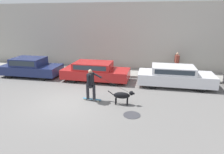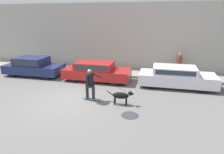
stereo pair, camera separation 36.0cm
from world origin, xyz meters
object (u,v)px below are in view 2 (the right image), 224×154
(parked_car_2, at_px, (176,77))
(dog, at_px, (122,96))
(pedestrian_with_bag, at_px, (179,62))
(skateboarder, at_px, (90,83))
(parked_car_1, at_px, (96,71))
(parked_car_0, at_px, (34,67))

(parked_car_2, relative_size, dog, 3.46)
(pedestrian_with_bag, bearing_deg, parked_car_2, 71.93)
(parked_car_2, relative_size, pedestrian_with_bag, 3.01)
(parked_car_2, distance_m, skateboarder, 5.39)
(parked_car_1, height_order, parked_car_2, parked_car_2)
(dog, bearing_deg, parked_car_2, 47.62)
(parked_car_2, bearing_deg, dog, -129.86)
(parked_car_0, xyz_separation_m, pedestrian_with_bag, (10.19, 2.57, 0.33))
(dog, distance_m, skateboarder, 1.71)
(parked_car_2, relative_size, skateboarder, 1.80)
(parked_car_0, relative_size, parked_car_1, 0.95)
(dog, xyz_separation_m, pedestrian_with_bag, (2.94, 5.93, 0.51))
(parked_car_2, height_order, pedestrian_with_bag, pedestrian_with_bag)
(parked_car_1, relative_size, parked_car_2, 0.98)
(skateboarder, bearing_deg, parked_car_0, 153.99)
(parked_car_1, bearing_deg, dog, -54.76)
(pedestrian_with_bag, bearing_deg, dog, 51.94)
(parked_car_0, distance_m, skateboarder, 6.49)
(skateboarder, height_order, pedestrian_with_bag, pedestrian_with_bag)
(parked_car_0, distance_m, parked_car_2, 9.90)
(parked_car_0, height_order, parked_car_2, parked_car_0)
(dog, bearing_deg, skateboarder, 172.02)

